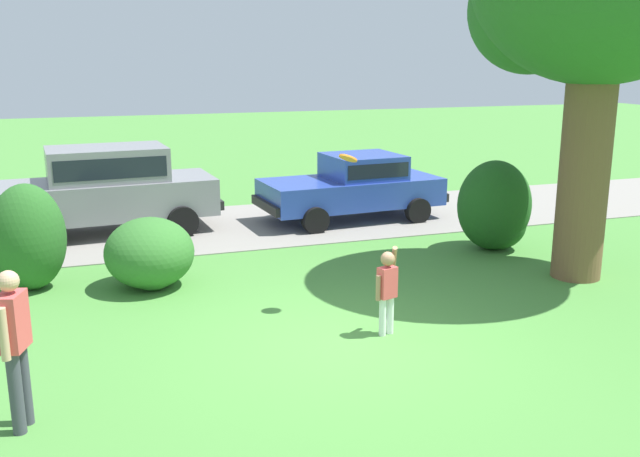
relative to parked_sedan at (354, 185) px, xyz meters
name	(u,v)px	position (x,y,z in m)	size (l,w,h in m)	color
ground_plane	(348,341)	(-2.84, -6.92, -0.85)	(80.00, 80.00, 0.00)	#478438
driveway_strip	(237,226)	(-2.84, 0.22, -0.84)	(28.00, 4.40, 0.02)	gray
shrub_near_tree	(28,237)	(-7.05, -3.10, 0.06)	(1.21, 1.10, 1.81)	#286023
shrub_centre_left	(150,255)	(-5.15, -3.63, -0.29)	(1.50, 1.57, 1.19)	#33702B
shrub_centre	(495,210)	(1.69, -3.41, -0.05)	(1.49, 1.40, 1.82)	#1E511C
parked_sedan	(354,185)	(0.00, 0.00, 0.00)	(4.51, 2.32, 1.56)	#28429E
parked_suv	(109,185)	(-5.60, 0.46, 0.23)	(4.80, 2.32, 1.92)	gray
child_thrower	(387,286)	(-2.23, -6.85, -0.13)	(0.41, 0.34, 1.29)	white
frisbee	(348,158)	(-2.39, -5.71, 1.51)	(0.29, 0.28, 0.20)	orange
adult_onlooker	(15,341)	(-6.91, -7.97, 0.13)	(0.32, 0.51, 1.74)	#3F3F4C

